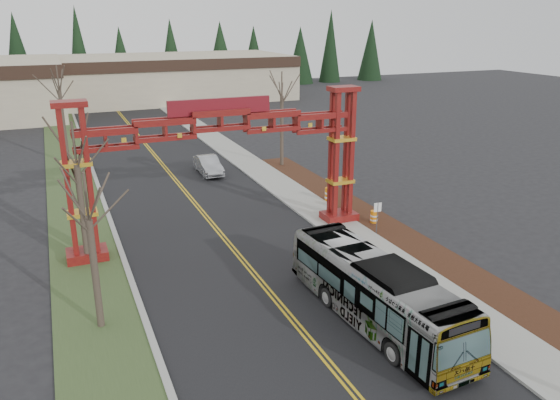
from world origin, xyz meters
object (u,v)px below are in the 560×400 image
bare_tree_right_far (282,97)px  barrel_mid (347,205)px  barrel_south (374,218)px  barrel_north (329,195)px  bare_tree_median_mid (77,165)px  street_sign (377,212)px  gateway_arch (221,143)px  bare_tree_median_near (89,221)px  silver_sedan (208,165)px  retail_building_east (170,77)px  transit_bus (376,291)px  bare_tree_median_far (59,91)px

bare_tree_right_far → barrel_mid: 14.48m
barrel_south → barrel_north: bearing=96.9°
bare_tree_median_mid → street_sign: size_ratio=3.75×
gateway_arch → bare_tree_median_near: gateway_arch is taller
bare_tree_right_far → barrel_south: 17.02m
silver_sedan → barrel_mid: size_ratio=4.37×
bare_tree_median_near → barrel_north: size_ratio=6.51×
barrel_north → silver_sedan: bearing=119.4°
street_sign → gateway_arch: bearing=161.0°
retail_building_east → barrel_south: retail_building_east is taller
transit_bus → barrel_mid: transit_bus is taller
transit_bus → barrel_mid: (6.03, 13.18, -0.99)m
retail_building_east → bare_tree_right_far: (-0.00, -47.41, 2.81)m
bare_tree_median_far → street_sign: bearing=-56.9°
bare_tree_median_near → retail_building_east: bearing=75.5°
bare_tree_median_far → bare_tree_right_far: 19.86m
silver_sedan → barrel_north: size_ratio=4.33×
bare_tree_median_near → barrel_north: (17.20, 11.38, -4.46)m
retail_building_east → barrel_north: size_ratio=35.01×
bare_tree_median_near → bare_tree_median_far: (0.00, 30.53, 1.71)m
gateway_arch → transit_bus: 13.11m
silver_sedan → street_sign: size_ratio=2.22×
gateway_arch → barrel_north: 11.34m
bare_tree_median_mid → street_sign: bare_tree_median_mid is taller
transit_bus → barrel_south: transit_bus is taller
transit_bus → barrel_mid: size_ratio=10.21×
bare_tree_right_far → street_sign: bare_tree_right_far is taller
transit_bus → street_sign: size_ratio=5.20×
silver_sedan → bare_tree_median_near: 25.19m
barrel_south → barrel_north: size_ratio=0.85×
silver_sedan → street_sign: 18.66m
transit_bus → barrel_south: bearing=54.6°
bare_tree_median_far → bare_tree_median_mid: bearing=-90.0°
barrel_mid → bare_tree_median_far: bearing=128.7°
street_sign → barrel_north: 6.94m
barrel_south → bare_tree_median_mid: bearing=176.9°
silver_sedan → bare_tree_median_mid: (-11.10, -15.07, 4.84)m
bare_tree_median_near → street_sign: bare_tree_median_near is taller
bare_tree_median_near → bare_tree_right_far: bare_tree_right_far is taller
barrel_mid → retail_building_east: bearing=89.4°
retail_building_east → street_sign: 65.08m
barrel_mid → barrel_north: barrel_north is taller
bare_tree_median_mid → barrel_north: 18.43m
transit_bus → barrel_mid: 14.53m
silver_sedan → barrel_north: bearing=-60.0°
retail_building_east → bare_tree_median_far: (-18.00, -39.02, 3.20)m
gateway_arch → bare_tree_right_far: (10.00, 14.55, 0.34)m
street_sign → barrel_north: size_ratio=1.95×
bare_tree_right_far → barrel_north: size_ratio=7.82×
transit_bus → barrel_north: transit_bus is taller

